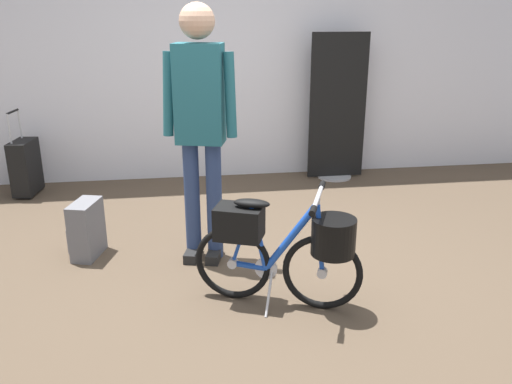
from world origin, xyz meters
The scene contains 7 objects.
ground_plane centered at (0.00, 0.00, 0.00)m, with size 8.17×8.17×0.00m, color brown.
back_wall centered at (0.00, 2.44, 1.58)m, with size 8.17×0.10×3.15m, color silver.
floor_banner_stand centered at (1.18, 2.14, 0.67)m, with size 0.60×0.36×1.52m.
folding_bike_foreground centered at (0.13, -0.34, 0.40)m, with size 0.98×0.57×0.74m.
visitor_near_wall centered at (-0.32, 0.41, 1.03)m, with size 0.52×0.33×1.77m.
rolling_suitcase centered at (-1.96, 2.03, 0.28)m, with size 0.23×0.38×0.83m.
backpack_on_floor centered at (-1.17, 0.54, 0.21)m, with size 0.25×0.34×0.42m.
Camera 1 is at (-0.45, -3.13, 1.72)m, focal length 36.87 mm.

